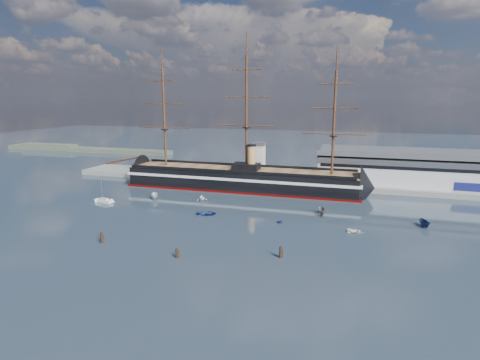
% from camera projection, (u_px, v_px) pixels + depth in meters
% --- Properties ---
extents(ground, '(600.00, 600.00, 0.00)m').
position_uv_depth(ground, '(227.00, 202.00, 136.38)').
color(ground, '#273845').
rests_on(ground, ground).
extents(quay, '(180.00, 18.00, 2.00)m').
position_uv_depth(quay, '(277.00, 183.00, 167.17)').
color(quay, slate).
rests_on(quay, ground).
extents(warehouse, '(63.00, 21.00, 11.60)m').
position_uv_depth(warehouse, '(401.00, 168.00, 155.41)').
color(warehouse, '#B7BABC').
rests_on(warehouse, ground).
extents(quay_tower, '(5.00, 5.00, 15.00)m').
position_uv_depth(quay_tower, '(260.00, 160.00, 164.40)').
color(quay_tower, silver).
rests_on(quay_tower, ground).
extents(shoreline, '(120.00, 10.00, 4.00)m').
position_uv_depth(shoreline, '(75.00, 149.00, 265.20)').
color(shoreline, '#3F4C38').
rests_on(shoreline, ground).
extents(warship, '(112.89, 16.36, 53.94)m').
position_uv_depth(warship, '(237.00, 179.00, 155.04)').
color(warship, black).
rests_on(warship, ground).
extents(sailboat, '(6.78, 3.21, 10.44)m').
position_uv_depth(sailboat, '(104.00, 201.00, 135.56)').
color(sailboat, silver).
rests_on(sailboat, ground).
extents(motorboat_a, '(6.89, 4.76, 2.59)m').
position_uv_depth(motorboat_a, '(155.00, 199.00, 140.18)').
color(motorboat_a, silver).
rests_on(motorboat_a, ground).
extents(motorboat_b, '(2.02, 3.89, 1.73)m').
position_uv_depth(motorboat_b, '(207.00, 215.00, 121.24)').
color(motorboat_b, navy).
rests_on(motorboat_b, ground).
extents(motorboat_c, '(6.87, 3.78, 2.60)m').
position_uv_depth(motorboat_c, '(322.00, 215.00, 121.15)').
color(motorboat_c, slate).
rests_on(motorboat_c, ground).
extents(motorboat_d, '(7.13, 5.98, 2.43)m').
position_uv_depth(motorboat_d, '(202.00, 201.00, 138.09)').
color(motorboat_d, white).
rests_on(motorboat_d, ground).
extents(motorboat_e, '(2.12, 3.21, 1.39)m').
position_uv_depth(motorboat_e, '(356.00, 233.00, 105.12)').
color(motorboat_e, white).
rests_on(motorboat_e, ground).
extents(motorboat_f, '(6.26, 3.71, 2.36)m').
position_uv_depth(motorboat_f, '(424.00, 227.00, 110.17)').
color(motorboat_f, navy).
rests_on(motorboat_f, ground).
extents(motorboat_g, '(3.93, 2.41, 1.34)m').
position_uv_depth(motorboat_g, '(280.00, 223.00, 113.70)').
color(motorboat_g, navy).
rests_on(motorboat_g, ground).
extents(piling_near_left, '(0.64, 0.64, 3.34)m').
position_uv_depth(piling_near_left, '(102.00, 243.00, 98.08)').
color(piling_near_left, black).
rests_on(piling_near_left, ground).
extents(piling_near_mid, '(0.64, 0.64, 3.02)m').
position_uv_depth(piling_near_mid, '(177.00, 258.00, 88.98)').
color(piling_near_mid, black).
rests_on(piling_near_mid, ground).
extents(piling_near_right, '(0.64, 0.64, 3.36)m').
position_uv_depth(piling_near_right, '(280.00, 258.00, 88.99)').
color(piling_near_right, black).
rests_on(piling_near_right, ground).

